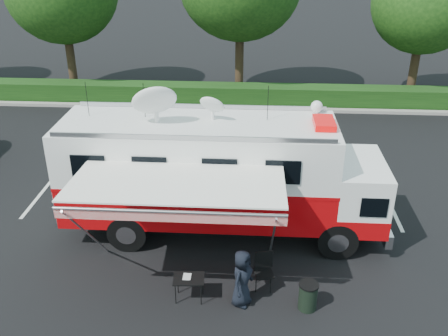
{
  "coord_description": "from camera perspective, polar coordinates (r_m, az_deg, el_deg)",
  "views": [
    {
      "loc": [
        0.86,
        -12.85,
        8.52
      ],
      "look_at": [
        0.0,
        0.5,
        1.9
      ],
      "focal_mm": 40.0,
      "sensor_mm": 36.0,
      "label": 1
    }
  ],
  "objects": [
    {
      "name": "folding_table",
      "position": [
        12.62,
        -4.04,
        -12.59
      ],
      "size": [
        0.8,
        0.59,
        0.65
      ],
      "color": "black",
      "rests_on": "ground_plane"
    },
    {
      "name": "awning",
      "position": [
        11.76,
        -5.49,
        -2.36
      ],
      "size": [
        5.12,
        2.64,
        3.09
      ],
      "color": "white",
      "rests_on": "ground_plane"
    },
    {
      "name": "stall_lines",
      "position": [
        18.04,
        -1.08,
        -1.84
      ],
      "size": [
        24.12,
        5.5,
        0.01
      ],
      "color": "silver",
      "rests_on": "ground_plane"
    },
    {
      "name": "folding_chair",
      "position": [
        13.06,
        4.57,
        -11.18
      ],
      "size": [
        0.56,
        0.59,
        0.99
      ],
      "color": "black",
      "rests_on": "ground_plane"
    },
    {
      "name": "back_border",
      "position": [
        26.0,
        4.51,
        18.47
      ],
      "size": [
        60.0,
        6.14,
        8.87
      ],
      "color": "#9E998E",
      "rests_on": "ground_plane"
    },
    {
      "name": "command_truck",
      "position": [
        14.47,
        -0.45,
        -0.77
      ],
      "size": [
        9.37,
        2.58,
        4.5
      ],
      "color": "black",
      "rests_on": "ground_plane"
    },
    {
      "name": "person",
      "position": [
        12.87,
        2.01,
        -15.14
      ],
      "size": [
        0.75,
        0.88,
        1.54
      ],
      "primitive_type": "imported",
      "rotation": [
        0.0,
        0.0,
        1.15
      ],
      "color": "black",
      "rests_on": "ground_plane"
    },
    {
      "name": "trash_bin",
      "position": [
        12.65,
        9.57,
        -14.23
      ],
      "size": [
        0.49,
        0.49,
        0.73
      ],
      "color": "black",
      "rests_on": "ground_plane"
    },
    {
      "name": "ground_plane",
      "position": [
        15.44,
        -0.12,
        -7.16
      ],
      "size": [
        120.0,
        120.0,
        0.0
      ],
      "primitive_type": "plane",
      "color": "black",
      "rests_on": "ground"
    }
  ]
}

